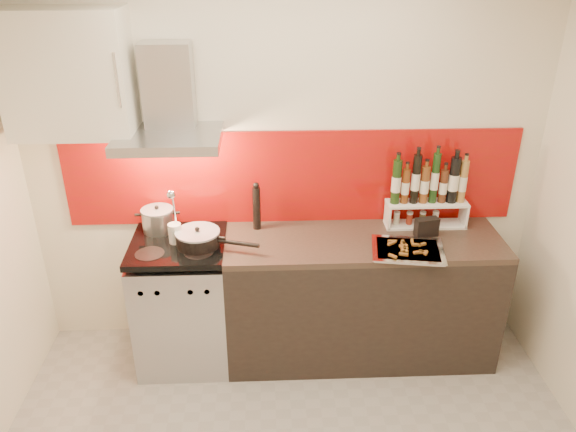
{
  "coord_description": "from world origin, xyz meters",
  "views": [
    {
      "loc": [
        -0.13,
        -2.06,
        2.64
      ],
      "look_at": [
        0.0,
        0.95,
        1.15
      ],
      "focal_mm": 35.0,
      "sensor_mm": 36.0,
      "label": 1
    }
  ],
  "objects_px": {
    "saute_pan": "(199,238)",
    "pepper_mill": "(257,207)",
    "counter": "(360,297)",
    "stock_pot": "(158,220)",
    "baking_tray": "(408,250)",
    "range_stove": "(184,303)"
  },
  "relations": [
    {
      "from": "stock_pot",
      "to": "saute_pan",
      "type": "distance_m",
      "value": 0.36
    },
    {
      "from": "range_stove",
      "to": "saute_pan",
      "type": "bearing_deg",
      "value": -19.62
    },
    {
      "from": "range_stove",
      "to": "pepper_mill",
      "type": "height_order",
      "value": "pepper_mill"
    },
    {
      "from": "counter",
      "to": "saute_pan",
      "type": "xyz_separation_m",
      "value": [
        -1.05,
        -0.06,
        0.51
      ]
    },
    {
      "from": "range_stove",
      "to": "baking_tray",
      "type": "distance_m",
      "value": 1.53
    },
    {
      "from": "saute_pan",
      "to": "pepper_mill",
      "type": "xyz_separation_m",
      "value": [
        0.36,
        0.24,
        0.1
      ]
    },
    {
      "from": "stock_pot",
      "to": "baking_tray",
      "type": "bearing_deg",
      "value": -12.16
    },
    {
      "from": "saute_pan",
      "to": "pepper_mill",
      "type": "bearing_deg",
      "value": 33.13
    },
    {
      "from": "counter",
      "to": "pepper_mill",
      "type": "bearing_deg",
      "value": 165.49
    },
    {
      "from": "pepper_mill",
      "to": "counter",
      "type": "bearing_deg",
      "value": -14.51
    },
    {
      "from": "baking_tray",
      "to": "range_stove",
      "type": "bearing_deg",
      "value": 172.96
    },
    {
      "from": "stock_pot",
      "to": "pepper_mill",
      "type": "distance_m",
      "value": 0.65
    },
    {
      "from": "range_stove",
      "to": "saute_pan",
      "type": "relative_size",
      "value": 1.72
    },
    {
      "from": "range_stove",
      "to": "baking_tray",
      "type": "xyz_separation_m",
      "value": [
        1.44,
        -0.18,
        0.47
      ]
    },
    {
      "from": "saute_pan",
      "to": "baking_tray",
      "type": "relative_size",
      "value": 1.09
    },
    {
      "from": "stock_pot",
      "to": "counter",
      "type": "bearing_deg",
      "value": -6.73
    },
    {
      "from": "saute_pan",
      "to": "baking_tray",
      "type": "xyz_separation_m",
      "value": [
        1.3,
        -0.13,
        -0.04
      ]
    },
    {
      "from": "counter",
      "to": "pepper_mill",
      "type": "distance_m",
      "value": 0.94
    },
    {
      "from": "pepper_mill",
      "to": "baking_tray",
      "type": "xyz_separation_m",
      "value": [
        0.93,
        -0.36,
        -0.15
      ]
    },
    {
      "from": "range_stove",
      "to": "baking_tray",
      "type": "bearing_deg",
      "value": -7.04
    },
    {
      "from": "counter",
      "to": "baking_tray",
      "type": "relative_size",
      "value": 3.7
    },
    {
      "from": "saute_pan",
      "to": "pepper_mill",
      "type": "height_order",
      "value": "pepper_mill"
    }
  ]
}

